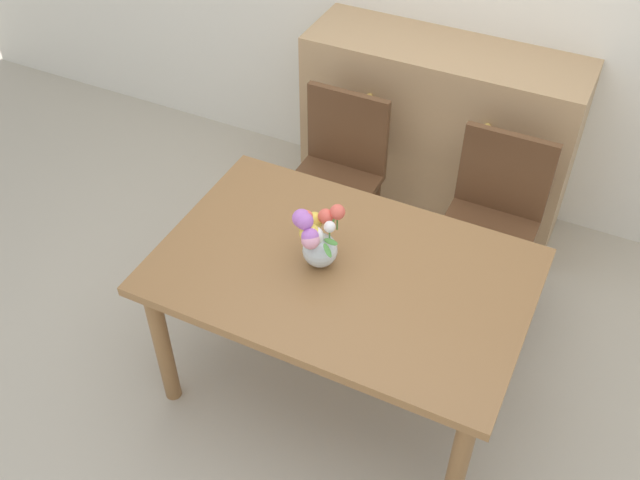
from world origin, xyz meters
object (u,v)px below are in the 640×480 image
dining_table (342,285)px  chair_left (337,169)px  flower_vase (316,237)px  dresser (436,135)px  chair_right (492,215)px

dining_table → chair_left: bearing=116.0°
dining_table → flower_vase: size_ratio=5.66×
dresser → chair_right: bearing=-49.2°
dresser → flower_vase: 1.39m
chair_right → dining_table: bearing=64.0°
chair_left → dresser: size_ratio=0.64×
dining_table → chair_left: 0.90m
chair_left → flower_vase: flower_vase is taller
dining_table → chair_left: size_ratio=1.60×
dining_table → chair_right: chair_right is taller
dresser → flower_vase: size_ratio=5.53×
dining_table → dresser: bearing=92.5°
chair_left → dining_table: bearing=116.0°
dining_table → chair_left: chair_left is taller
chair_left → chair_right: (0.79, 0.00, 0.00)m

